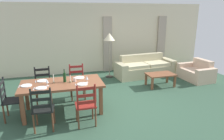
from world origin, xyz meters
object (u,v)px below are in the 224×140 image
at_px(dining_table, 62,86).
at_px(dining_chair_near_right, 86,105).
at_px(dining_chair_near_left, 43,109).
at_px(dining_chair_far_right, 77,82).
at_px(armchair_upholstered, 197,73).
at_px(wine_bottle, 65,77).
at_px(wine_glass_near_left, 47,81).
at_px(dining_chair_far_left, 43,85).
at_px(coffee_table, 160,76).
at_px(dining_chair_head_west, 10,99).
at_px(standing_lamp, 109,40).
at_px(wine_glass_near_right, 87,78).
at_px(couch, 144,68).
at_px(coffee_cup_primary, 75,80).

relative_size(dining_table, dining_chair_near_right, 1.98).
distance_m(dining_table, dining_chair_near_left, 0.85).
distance_m(dining_chair_far_right, armchair_upholstered, 4.37).
height_order(wine_bottle, wine_glass_near_left, wine_bottle).
bearing_deg(dining_chair_near_left, dining_table, 59.52).
height_order(dining_chair_far_left, wine_bottle, wine_bottle).
bearing_deg(wine_glass_near_left, dining_chair_near_left, -99.76).
relative_size(dining_chair_far_right, wine_bottle, 3.04).
relative_size(dining_chair_near_left, coffee_table, 1.07).
bearing_deg(dining_chair_head_west, dining_chair_near_left, -42.95).
relative_size(dining_chair_near_left, dining_chair_near_right, 1.00).
distance_m(dining_chair_far_right, dining_chair_head_west, 1.79).
height_order(wine_bottle, armchair_upholstered, wine_bottle).
bearing_deg(armchair_upholstered, standing_lamp, 158.90).
bearing_deg(wine_glass_near_left, wine_glass_near_right, -0.41).
bearing_deg(couch, wine_glass_near_right, -137.66).
bearing_deg(dining_chair_far_left, couch, 22.13).
xyz_separation_m(dining_chair_near_right, wine_glass_near_left, (-0.76, 0.63, 0.38)).
bearing_deg(coffee_table, dining_chair_far_right, -175.67).
xyz_separation_m(dining_chair_near_left, wine_glass_near_left, (0.10, 0.58, 0.38)).
distance_m(dining_table, wine_bottle, 0.22).
bearing_deg(dining_chair_far_left, standing_lamp, 36.02).
height_order(dining_chair_far_right, wine_glass_near_left, dining_chair_far_right).
relative_size(dining_chair_far_left, wine_glass_near_right, 5.96).
xyz_separation_m(coffee_table, armchair_upholstered, (1.62, 0.25, -0.11)).
bearing_deg(dining_chair_near_right, coffee_cup_primary, 99.83).
xyz_separation_m(dining_table, wine_glass_near_right, (0.58, -0.14, 0.20)).
bearing_deg(dining_chair_near_left, dining_chair_near_right, -3.48).
distance_m(couch, standing_lamp, 1.76).
bearing_deg(armchair_upholstered, dining_chair_near_right, -155.06).
xyz_separation_m(wine_glass_near_left, armchair_upholstered, (5.10, 1.38, -0.61)).
bearing_deg(wine_glass_near_left, wine_bottle, 24.20).
relative_size(wine_glass_near_left, coffee_table, 0.18).
relative_size(wine_bottle, standing_lamp, 0.19).
height_order(dining_chair_far_right, dining_chair_head_west, same).
distance_m(couch, armchair_upholstered, 1.89).
relative_size(coffee_cup_primary, couch, 0.04).
distance_m(coffee_cup_primary, standing_lamp, 2.88).
bearing_deg(dining_chair_far_left, coffee_cup_primary, -42.96).
height_order(wine_glass_near_right, coffee_cup_primary, wine_glass_near_right).
relative_size(couch, coffee_table, 2.61).
height_order(dining_chair_far_right, couch, dining_chair_far_right).
distance_m(dining_chair_far_left, wine_glass_near_left, 0.96).
bearing_deg(dining_chair_far_left, dining_chair_head_west, -131.43).
xyz_separation_m(armchair_upholstered, standing_lamp, (-2.97, 1.15, 1.16)).
distance_m(dining_table, couch, 3.87).
bearing_deg(dining_chair_near_right, wine_glass_near_left, 140.17).
bearing_deg(standing_lamp, coffee_cup_primary, -122.36).
bearing_deg(wine_bottle, dining_chair_head_west, -176.31).
distance_m(dining_chair_near_right, coffee_table, 3.25).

